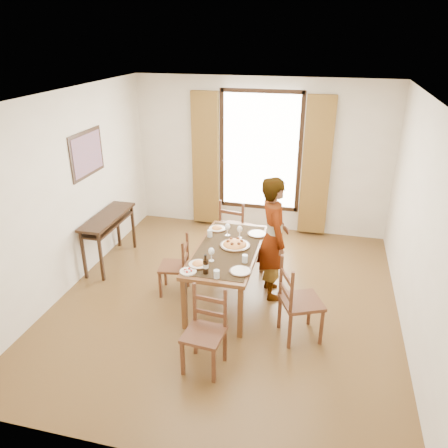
% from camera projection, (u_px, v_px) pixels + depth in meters
% --- Properties ---
extents(ground, '(5.00, 5.00, 0.00)m').
position_uv_depth(ground, '(227.00, 299.00, 6.00)').
color(ground, '#53371A').
rests_on(ground, ground).
extents(room_shell, '(4.60, 5.10, 2.74)m').
position_uv_depth(room_shell, '(230.00, 190.00, 5.48)').
color(room_shell, white).
rests_on(room_shell, ground).
extents(console_table, '(0.38, 1.20, 0.80)m').
position_uv_depth(console_table, '(108.00, 222.00, 6.69)').
color(console_table, black).
rests_on(console_table, ground).
extents(dining_table, '(0.82, 1.71, 0.76)m').
position_uv_depth(dining_table, '(227.00, 253.00, 5.78)').
color(dining_table, brown).
rests_on(dining_table, ground).
extents(chair_west, '(0.43, 0.43, 0.86)m').
position_uv_depth(chair_west, '(176.00, 267.00, 6.01)').
color(chair_west, '#56341C').
rests_on(chair_west, ground).
extents(chair_north, '(0.50, 0.50, 0.99)m').
position_uv_depth(chair_north, '(235.00, 229.00, 7.00)').
color(chair_north, '#56341C').
rests_on(chair_north, ground).
extents(chair_south, '(0.45, 0.45, 0.93)m').
position_uv_depth(chair_south, '(205.00, 333.00, 4.65)').
color(chair_south, '#56341C').
rests_on(chair_south, ground).
extents(chair_east, '(0.59, 0.59, 1.02)m').
position_uv_depth(chair_east, '(298.00, 303.00, 5.10)').
color(chair_east, '#56341C').
rests_on(chair_east, ground).
extents(man, '(0.89, 0.82, 1.71)m').
position_uv_depth(man, '(273.00, 238.00, 5.80)').
color(man, gray).
rests_on(man, ground).
extents(plate_sw, '(0.27, 0.27, 0.05)m').
position_uv_depth(plate_sw, '(198.00, 263.00, 5.33)').
color(plate_sw, silver).
rests_on(plate_sw, dining_table).
extents(plate_se, '(0.27, 0.27, 0.05)m').
position_uv_depth(plate_se, '(240.00, 270.00, 5.18)').
color(plate_se, silver).
rests_on(plate_se, dining_table).
extents(plate_nw, '(0.27, 0.27, 0.05)m').
position_uv_depth(plate_nw, '(217.00, 228.00, 6.28)').
color(plate_nw, silver).
rests_on(plate_nw, dining_table).
extents(plate_ne, '(0.27, 0.27, 0.05)m').
position_uv_depth(plate_ne, '(257.00, 233.00, 6.13)').
color(plate_ne, silver).
rests_on(plate_ne, dining_table).
extents(pasta_platter, '(0.40, 0.40, 0.10)m').
position_uv_depth(pasta_platter, '(235.00, 243.00, 5.78)').
color(pasta_platter, '#BB3618').
rests_on(pasta_platter, dining_table).
extents(caprese_plate, '(0.20, 0.20, 0.04)m').
position_uv_depth(caprese_plate, '(188.00, 271.00, 5.18)').
color(caprese_plate, silver).
rests_on(caprese_plate, dining_table).
extents(wine_glass_a, '(0.08, 0.08, 0.18)m').
position_uv_depth(wine_glass_a, '(211.00, 254.00, 5.40)').
color(wine_glass_a, white).
rests_on(wine_glass_a, dining_table).
extents(wine_glass_b, '(0.08, 0.08, 0.18)m').
position_uv_depth(wine_glass_b, '(240.00, 232.00, 6.00)').
color(wine_glass_b, white).
rests_on(wine_glass_b, dining_table).
extents(wine_glass_c, '(0.08, 0.08, 0.18)m').
position_uv_depth(wine_glass_c, '(227.00, 230.00, 6.07)').
color(wine_glass_c, white).
rests_on(wine_glass_c, dining_table).
extents(tumbler_a, '(0.07, 0.07, 0.10)m').
position_uv_depth(tumbler_a, '(245.00, 259.00, 5.39)').
color(tumbler_a, silver).
rests_on(tumbler_a, dining_table).
extents(tumbler_b, '(0.07, 0.07, 0.10)m').
position_uv_depth(tumbler_b, '(210.00, 233.00, 6.05)').
color(tumbler_b, silver).
rests_on(tumbler_b, dining_table).
extents(tumbler_c, '(0.07, 0.07, 0.10)m').
position_uv_depth(tumbler_c, '(217.00, 274.00, 5.05)').
color(tumbler_c, silver).
rests_on(tumbler_c, dining_table).
extents(wine_bottle, '(0.07, 0.07, 0.25)m').
position_uv_depth(wine_bottle, '(206.00, 264.00, 5.11)').
color(wine_bottle, black).
rests_on(wine_bottle, dining_table).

